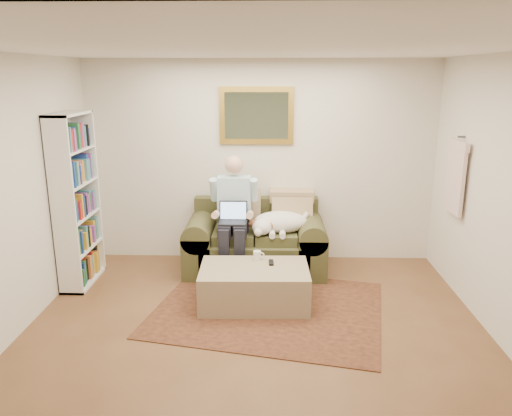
{
  "coord_description": "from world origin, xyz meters",
  "views": [
    {
      "loc": [
        0.14,
        -3.89,
        2.42
      ],
      "look_at": [
        -0.02,
        1.52,
        0.95
      ],
      "focal_mm": 35.0,
      "sensor_mm": 36.0,
      "label": 1
    }
  ],
  "objects_px": {
    "laptop": "(233,217)",
    "ottoman": "(254,286)",
    "sofa": "(255,247)",
    "coffee_mug": "(257,255)",
    "sleeping_dog": "(281,222)",
    "bookshelf": "(76,201)",
    "seated_man": "(233,218)"
  },
  "relations": [
    {
      "from": "seated_man",
      "to": "sleeping_dog",
      "type": "relative_size",
      "value": 2.04
    },
    {
      "from": "sofa",
      "to": "ottoman",
      "type": "bearing_deg",
      "value": -88.82
    },
    {
      "from": "sofa",
      "to": "seated_man",
      "type": "distance_m",
      "value": 0.53
    },
    {
      "from": "sofa",
      "to": "coffee_mug",
      "type": "relative_size",
      "value": 17.31
    },
    {
      "from": "ottoman",
      "to": "coffee_mug",
      "type": "height_order",
      "value": "coffee_mug"
    },
    {
      "from": "ottoman",
      "to": "sofa",
      "type": "bearing_deg",
      "value": 91.18
    },
    {
      "from": "seated_man",
      "to": "sofa",
      "type": "bearing_deg",
      "value": 31.45
    },
    {
      "from": "seated_man",
      "to": "coffee_mug",
      "type": "xyz_separation_m",
      "value": [
        0.3,
        -0.58,
        -0.26
      ]
    },
    {
      "from": "sofa",
      "to": "laptop",
      "type": "relative_size",
      "value": 5.15
    },
    {
      "from": "sofa",
      "to": "seated_man",
      "type": "xyz_separation_m",
      "value": [
        -0.26,
        -0.16,
        0.43
      ]
    },
    {
      "from": "coffee_mug",
      "to": "bookshelf",
      "type": "height_order",
      "value": "bookshelf"
    },
    {
      "from": "sofa",
      "to": "coffee_mug",
      "type": "bearing_deg",
      "value": -86.68
    },
    {
      "from": "sleeping_dog",
      "to": "ottoman",
      "type": "xyz_separation_m",
      "value": [
        -0.29,
        -0.89,
        -0.45
      ]
    },
    {
      "from": "seated_man",
      "to": "ottoman",
      "type": "relative_size",
      "value": 1.26
    },
    {
      "from": "sofa",
      "to": "laptop",
      "type": "bearing_deg",
      "value": -138.98
    },
    {
      "from": "sofa",
      "to": "seated_man",
      "type": "relative_size",
      "value": 1.19
    },
    {
      "from": "sleeping_dog",
      "to": "coffee_mug",
      "type": "xyz_separation_m",
      "value": [
        -0.27,
        -0.65,
        -0.19
      ]
    },
    {
      "from": "sofa",
      "to": "sleeping_dog",
      "type": "height_order",
      "value": "sofa"
    },
    {
      "from": "ottoman",
      "to": "bookshelf",
      "type": "relative_size",
      "value": 0.58
    },
    {
      "from": "sleeping_dog",
      "to": "bookshelf",
      "type": "distance_m",
      "value": 2.41
    },
    {
      "from": "seated_man",
      "to": "sleeping_dog",
      "type": "distance_m",
      "value": 0.58
    },
    {
      "from": "sofa",
      "to": "coffee_mug",
      "type": "height_order",
      "value": "sofa"
    },
    {
      "from": "seated_man",
      "to": "bookshelf",
      "type": "relative_size",
      "value": 0.73
    },
    {
      "from": "laptop",
      "to": "ottoman",
      "type": "xyz_separation_m",
      "value": [
        0.28,
        -0.75,
        -0.55
      ]
    },
    {
      "from": "sofa",
      "to": "sleeping_dog",
      "type": "relative_size",
      "value": 2.43
    },
    {
      "from": "sofa",
      "to": "ottoman",
      "type": "distance_m",
      "value": 0.98
    },
    {
      "from": "coffee_mug",
      "to": "seated_man",
      "type": "bearing_deg",
      "value": 117.66
    },
    {
      "from": "seated_man",
      "to": "bookshelf",
      "type": "xyz_separation_m",
      "value": [
        -1.79,
        -0.27,
        0.27
      ]
    },
    {
      "from": "sleeping_dog",
      "to": "coffee_mug",
      "type": "distance_m",
      "value": 0.73
    },
    {
      "from": "sofa",
      "to": "laptop",
      "type": "height_order",
      "value": "laptop"
    },
    {
      "from": "seated_man",
      "to": "ottoman",
      "type": "xyz_separation_m",
      "value": [
        0.28,
        -0.82,
        -0.52
      ]
    },
    {
      "from": "sleeping_dog",
      "to": "seated_man",
      "type": "bearing_deg",
      "value": -172.87
    }
  ]
}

